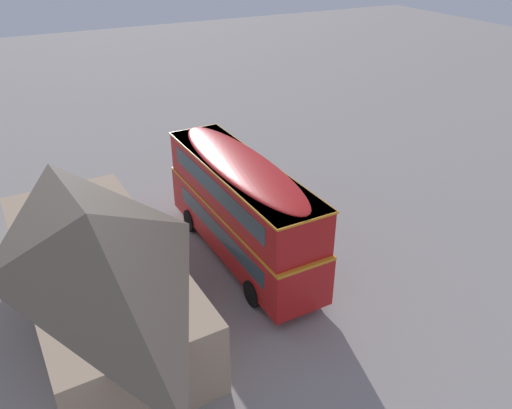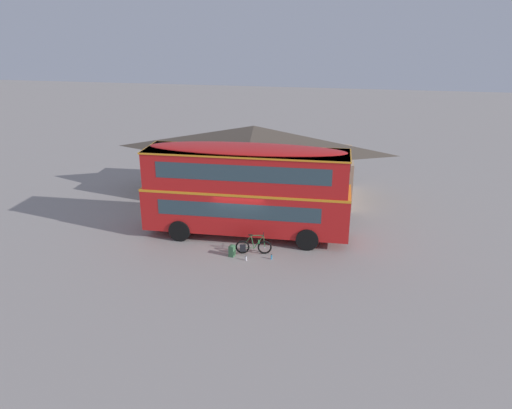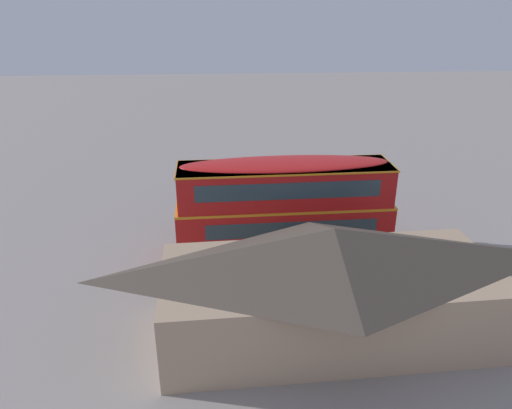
{
  "view_description": "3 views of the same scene",
  "coord_description": "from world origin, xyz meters",
  "px_view_note": "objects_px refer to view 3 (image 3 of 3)",
  "views": [
    {
      "loc": [
        -17.34,
        8.9,
        13.41
      ],
      "look_at": [
        1.2,
        -0.64,
        1.84
      ],
      "focal_mm": 35.81,
      "sensor_mm": 36.0,
      "label": 1
    },
    {
      "loc": [
        5.17,
        -22.5,
        10.6
      ],
      "look_at": [
        0.7,
        0.25,
        1.9
      ],
      "focal_mm": 34.94,
      "sensor_mm": 36.0,
      "label": 2
    },
    {
      "loc": [
        2.93,
        21.82,
        11.8
      ],
      "look_at": [
        1.41,
        -0.73,
        1.99
      ],
      "focal_mm": 33.78,
      "sensor_mm": 36.0,
      "label": 3
    }
  ],
  "objects_px": {
    "backpack_on_ground": "(281,224)",
    "water_bottle_clear_plastic": "(267,225)",
    "touring_bicycle": "(265,227)",
    "water_bottle_blue_sports": "(247,228)",
    "double_decker_bus": "(284,203)"
  },
  "relations": [
    {
      "from": "touring_bicycle",
      "to": "water_bottle_clear_plastic",
      "type": "distance_m",
      "value": 0.8
    },
    {
      "from": "water_bottle_clear_plastic",
      "to": "double_decker_bus",
      "type": "bearing_deg",
      "value": 101.48
    },
    {
      "from": "touring_bicycle",
      "to": "water_bottle_clear_plastic",
      "type": "xyz_separation_m",
      "value": [
        -0.15,
        -0.74,
        -0.26
      ]
    },
    {
      "from": "touring_bicycle",
      "to": "double_decker_bus",
      "type": "bearing_deg",
      "value": 109.19
    },
    {
      "from": "water_bottle_blue_sports",
      "to": "water_bottle_clear_plastic",
      "type": "xyz_separation_m",
      "value": [
        -1.15,
        -0.34,
        -0.01
      ]
    },
    {
      "from": "double_decker_bus",
      "to": "backpack_on_ground",
      "type": "distance_m",
      "value": 3.42
    },
    {
      "from": "touring_bicycle",
      "to": "water_bottle_blue_sports",
      "type": "bearing_deg",
      "value": -21.46
    },
    {
      "from": "double_decker_bus",
      "to": "water_bottle_clear_plastic",
      "type": "height_order",
      "value": "double_decker_bus"
    },
    {
      "from": "backpack_on_ground",
      "to": "touring_bicycle",
      "type": "bearing_deg",
      "value": 25.3
    },
    {
      "from": "backpack_on_ground",
      "to": "water_bottle_clear_plastic",
      "type": "relative_size",
      "value": 2.48
    },
    {
      "from": "double_decker_bus",
      "to": "touring_bicycle",
      "type": "relative_size",
      "value": 6.03
    },
    {
      "from": "backpack_on_ground",
      "to": "water_bottle_clear_plastic",
      "type": "distance_m",
      "value": 0.83
    },
    {
      "from": "touring_bicycle",
      "to": "water_bottle_blue_sports",
      "type": "xyz_separation_m",
      "value": [
        1.0,
        -0.39,
        -0.26
      ]
    },
    {
      "from": "water_bottle_blue_sports",
      "to": "double_decker_bus",
      "type": "bearing_deg",
      "value": 124.99
    },
    {
      "from": "touring_bicycle",
      "to": "backpack_on_ground",
      "type": "relative_size",
      "value": 2.98
    }
  ]
}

